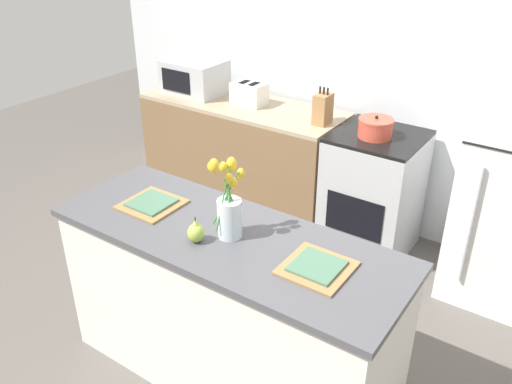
{
  "coord_description": "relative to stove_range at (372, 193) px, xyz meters",
  "views": [
    {
      "loc": [
        1.36,
        -1.73,
        2.33
      ],
      "look_at": [
        0.0,
        0.25,
        1.04
      ],
      "focal_mm": 38.0,
      "sensor_mm": 36.0,
      "label": 1
    }
  ],
  "objects": [
    {
      "name": "ground_plane",
      "position": [
        -0.1,
        -1.6,
        -0.46
      ],
      "size": [
        10.0,
        10.0,
        0.0
      ],
      "primitive_type": "plane",
      "color": "#59544F"
    },
    {
      "name": "back_wall",
      "position": [
        -0.1,
        0.4,
        0.89
      ],
      "size": [
        5.2,
        0.08,
        2.7
      ],
      "color": "silver",
      "rests_on": "ground_plane"
    },
    {
      "name": "kitchen_island",
      "position": [
        -0.1,
        -1.6,
        0.0
      ],
      "size": [
        1.8,
        0.66,
        0.92
      ],
      "color": "silver",
      "rests_on": "ground_plane"
    },
    {
      "name": "back_counter",
      "position": [
        -1.16,
        0.0,
        0.0
      ],
      "size": [
        1.68,
        0.6,
        0.92
      ],
      "color": "brown",
      "rests_on": "ground_plane"
    },
    {
      "name": "stove_range",
      "position": [
        0.0,
        0.0,
        0.0
      ],
      "size": [
        0.6,
        0.61,
        0.92
      ],
      "color": "#B2B5B7",
      "rests_on": "ground_plane"
    },
    {
      "name": "flower_vase",
      "position": [
        -0.08,
        -1.6,
        0.61
      ],
      "size": [
        0.15,
        0.16,
        0.43
      ],
      "color": "silver",
      "rests_on": "kitchen_island"
    },
    {
      "name": "pear_figurine",
      "position": [
        -0.18,
        -1.73,
        0.51
      ],
      "size": [
        0.08,
        0.08,
        0.13
      ],
      "color": "#9EBC47",
      "rests_on": "kitchen_island"
    },
    {
      "name": "plate_setting_left",
      "position": [
        -0.59,
        -1.6,
        0.47
      ],
      "size": [
        0.29,
        0.29,
        0.02
      ],
      "color": "olive",
      "rests_on": "kitchen_island"
    },
    {
      "name": "plate_setting_right",
      "position": [
        0.39,
        -1.6,
        0.47
      ],
      "size": [
        0.29,
        0.29,
        0.02
      ],
      "color": "olive",
      "rests_on": "kitchen_island"
    },
    {
      "name": "toaster",
      "position": [
        -1.1,
        0.02,
        0.54
      ],
      "size": [
        0.28,
        0.18,
        0.17
      ],
      "color": "silver",
      "rests_on": "back_counter"
    },
    {
      "name": "cooking_pot",
      "position": [
        -0.01,
        -0.06,
        0.52
      ],
      "size": [
        0.24,
        0.24,
        0.15
      ],
      "color": "#CC4C38",
      "rests_on": "stove_range"
    },
    {
      "name": "microwave",
      "position": [
        -1.64,
        -0.0,
        0.59
      ],
      "size": [
        0.48,
        0.37,
        0.27
      ],
      "color": "#B7BABC",
      "rests_on": "back_counter"
    },
    {
      "name": "knife_block",
      "position": [
        -0.42,
        -0.04,
        0.57
      ],
      "size": [
        0.1,
        0.14,
        0.27
      ],
      "color": "#A37547",
      "rests_on": "back_counter"
    }
  ]
}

